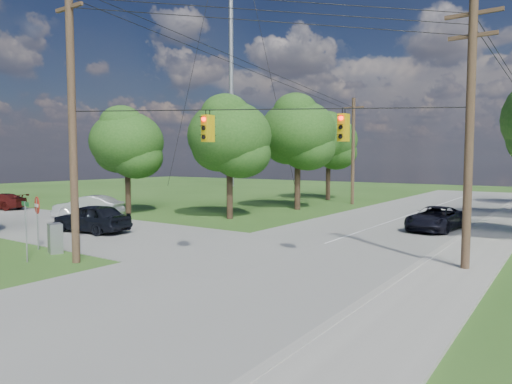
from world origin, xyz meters
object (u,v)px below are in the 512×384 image
Objects in this scene: pole_sw at (72,111)px; pole_north_w at (353,150)px; car_cross_silver at (88,207)px; control_cabinet at (55,238)px; car_main_north at (435,218)px; car_cross_dark at (92,218)px; do_not_enter_sign at (37,211)px; pole_ne at (470,127)px.

pole_north_w is (-0.40, 29.60, -1.10)m from pole_sw.
control_cabinet is (9.42, -8.30, -0.16)m from car_cross_silver.
car_main_north is at bearing -49.58° from pole_north_w.
pole_north_w reaches higher than control_cabinet.
pole_north_w is at bearing 135.29° from car_main_north.
car_cross_dark reaches higher than car_cross_silver.
pole_north_w is at bearing 90.77° from pole_sw.
control_cabinet is at bearing 16.75° from do_not_enter_sign.
pole_north_w is 29.40m from do_not_enter_sign.
pole_sw is at bearing 42.86° from car_cross_dark.
car_cross_silver is at bearing 159.65° from control_cabinet.
pole_north_w is 2.04× the size of car_cross_dark.
pole_sw is 29.62m from pole_north_w.
pole_sw reaches higher than do_not_enter_sign.
pole_ne is 11.29m from car_main_north.
car_main_north is 21.81m from do_not_enter_sign.
pole_sw is 2.45× the size of car_cross_dark.
do_not_enter_sign is (-14.02, -16.67, 1.09)m from car_main_north.
car_cross_dark is 5.11m from do_not_enter_sign.
do_not_enter_sign is at bearing -158.86° from control_cabinet.
do_not_enter_sign is (2.22, -4.50, 0.96)m from car_cross_dark.
pole_sw reaches higher than control_cabinet.
control_cabinet is (3.64, -4.50, -0.19)m from car_cross_dark.
car_cross_dark is (-5.73, -24.50, -4.26)m from pole_north_w.
pole_north_w is 2.04× the size of car_cross_silver.
pole_sw is 1.20× the size of pole_north_w.
pole_north_w is 1.96× the size of car_main_north.
pole_sw is at bearing 7.98° from do_not_enter_sign.
car_cross_silver is at bearing 177.07° from pole_ne.
do_not_enter_sign reaches higher than car_main_north.
pole_ne is 2.06× the size of car_main_north.
pole_north_w reaches higher than car_main_north.
pole_ne is 19.12m from do_not_enter_sign.
do_not_enter_sign is at bearing 171.32° from pole_sw.
pole_sw is 5.92m from do_not_enter_sign.
do_not_enter_sign is (7.99, -8.30, 0.99)m from car_cross_silver.
car_main_north is at bearing 119.46° from car_cross_dark.
car_cross_dark is 6.91m from car_cross_silver.
pole_north_w is at bearing 159.43° from car_cross_dark.
do_not_enter_sign reaches higher than control_cabinet.
car_cross_silver is at bearing 143.22° from pole_sw.
car_cross_dark is 20.29m from car_main_north.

